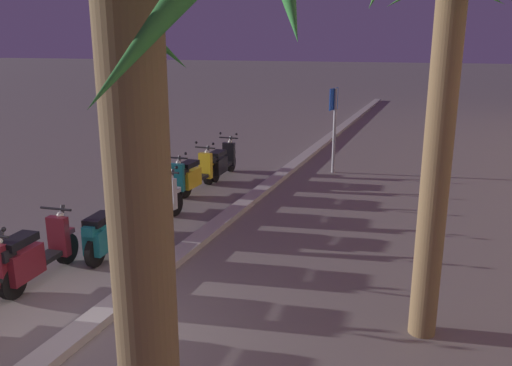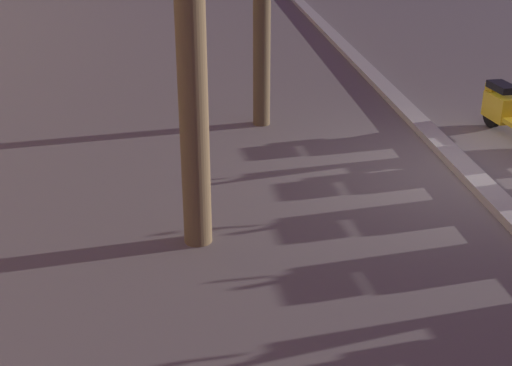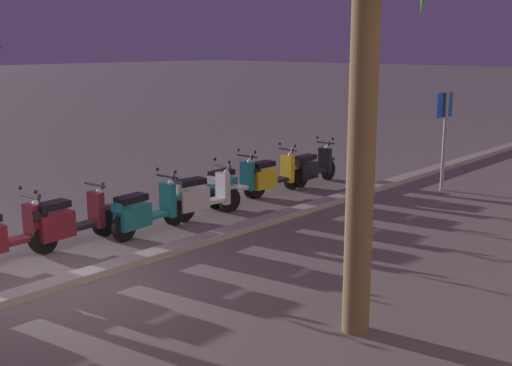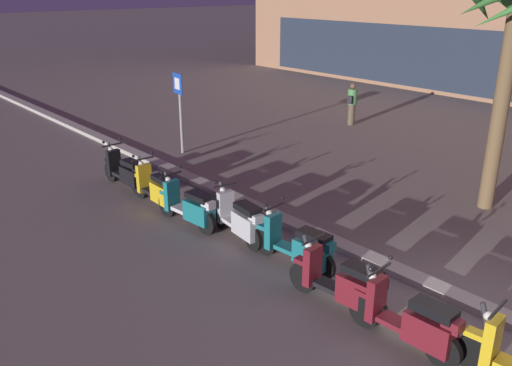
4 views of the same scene
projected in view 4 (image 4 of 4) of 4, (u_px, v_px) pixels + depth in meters
ground_plane at (465, 305)px, 8.54m from camera, size 200.00×200.00×0.00m
curb_strip at (467, 301)px, 8.55m from camera, size 60.00×0.36×0.12m
scooter_black_mid_rear at (126, 172)px, 13.25m from camera, size 1.78×0.56×1.17m
scooter_yellow_mid_front at (157, 189)px, 12.13m from camera, size 1.80×0.56×1.17m
scooter_teal_tail_end at (190, 207)px, 11.16m from camera, size 1.81×0.56×1.17m
scooter_silver_second_in_line at (240, 220)px, 10.52m from camera, size 1.72×0.58×1.17m
scooter_teal_lead_nearest at (299, 246)px, 9.49m from camera, size 1.84×0.56×1.17m
scooter_maroon_far_back at (344, 284)px, 8.26m from camera, size 1.83×0.56×1.04m
scooter_maroon_last_in_row at (412, 322)px, 7.36m from camera, size 1.78×0.56×1.17m
crossing_sign at (180, 104)px, 15.75m from camera, size 0.60×0.16×2.40m
pedestrian_window_shopping at (352, 103)px, 19.22m from camera, size 0.34×0.46×1.51m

